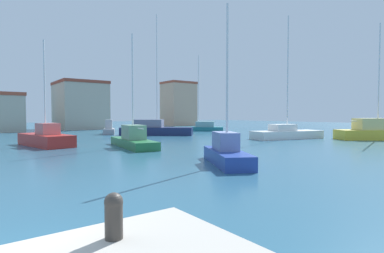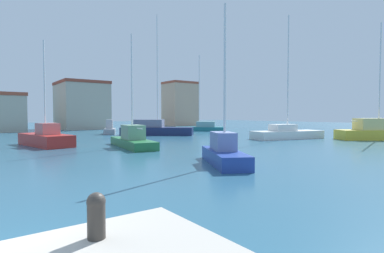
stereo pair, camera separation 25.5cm
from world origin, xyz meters
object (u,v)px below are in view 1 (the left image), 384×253
(sailboat_blue_far_left, at_px, (226,152))
(motorboat_grey_outer_mooring, at_px, (109,130))
(sailboat_navy_center_channel, at_px, (155,129))
(sailboat_green_distant_north, at_px, (133,139))
(mooring_bollard, at_px, (114,214))
(sailboat_red_near_pier, at_px, (46,138))
(sailboat_yellow_mid_harbor, at_px, (376,131))
(sailboat_teal_inner_mooring, at_px, (200,127))
(sailboat_white_behind_lamppost, at_px, (286,133))

(sailboat_blue_far_left, distance_m, motorboat_grey_outer_mooring, 26.70)
(sailboat_navy_center_channel, height_order, motorboat_grey_outer_mooring, sailboat_navy_center_channel)
(sailboat_navy_center_channel, relative_size, sailboat_green_distant_north, 1.68)
(mooring_bollard, relative_size, sailboat_green_distant_north, 0.07)
(sailboat_blue_far_left, bearing_deg, motorboat_grey_outer_mooring, 81.32)
(sailboat_red_near_pier, bearing_deg, sailboat_yellow_mid_harbor, -25.31)
(sailboat_teal_inner_mooring, relative_size, sailboat_red_near_pier, 1.36)
(sailboat_teal_inner_mooring, height_order, sailboat_blue_far_left, sailboat_teal_inner_mooring)
(mooring_bollard, xyz_separation_m, sailboat_yellow_mid_harbor, (32.00, 9.83, -0.49))
(sailboat_blue_far_left, bearing_deg, sailboat_red_near_pier, 110.14)
(sailboat_green_distant_north, distance_m, sailboat_red_near_pier, 7.36)
(sailboat_red_near_pier, distance_m, sailboat_yellow_mid_harbor, 31.30)
(sailboat_green_distant_north, height_order, sailboat_teal_inner_mooring, sailboat_teal_inner_mooring)
(sailboat_red_near_pier, bearing_deg, sailboat_white_behind_lamppost, -18.52)
(sailboat_navy_center_channel, bearing_deg, sailboat_blue_far_left, -110.59)
(sailboat_navy_center_channel, xyz_separation_m, sailboat_yellow_mid_harbor, (14.62, -19.42, 0.08))
(sailboat_yellow_mid_harbor, bearing_deg, mooring_bollard, -162.93)
(sailboat_green_distant_north, xyz_separation_m, sailboat_yellow_mid_harbor, (23.00, -8.27, 0.21))
(motorboat_grey_outer_mooring, bearing_deg, mooring_bollard, -111.32)
(sailboat_green_distant_north, bearing_deg, sailboat_navy_center_channel, 53.08)
(sailboat_green_distant_north, relative_size, sailboat_teal_inner_mooring, 0.75)
(mooring_bollard, height_order, sailboat_yellow_mid_harbor, sailboat_yellow_mid_harbor)
(mooring_bollard, xyz_separation_m, sailboat_blue_far_left, (9.34, 7.85, -0.69))
(sailboat_teal_inner_mooring, bearing_deg, motorboat_grey_outer_mooring, 176.49)
(motorboat_grey_outer_mooring, relative_size, sailboat_yellow_mid_harbor, 0.37)
(sailboat_navy_center_channel, height_order, sailboat_red_near_pier, sailboat_navy_center_channel)
(sailboat_navy_center_channel, height_order, sailboat_blue_far_left, sailboat_navy_center_channel)
(sailboat_teal_inner_mooring, height_order, sailboat_red_near_pier, sailboat_teal_inner_mooring)
(sailboat_blue_far_left, distance_m, sailboat_yellow_mid_harbor, 22.75)
(sailboat_navy_center_channel, height_order, sailboat_green_distant_north, sailboat_navy_center_channel)
(sailboat_green_distant_north, xyz_separation_m, sailboat_red_near_pier, (-5.29, 5.11, 0.02))
(mooring_bollard, bearing_deg, sailboat_blue_far_left, 40.06)
(sailboat_green_distant_north, xyz_separation_m, sailboat_blue_far_left, (0.34, -10.25, 0.01))
(sailboat_navy_center_channel, relative_size, sailboat_white_behind_lamppost, 1.16)
(sailboat_green_distant_north, distance_m, sailboat_yellow_mid_harbor, 24.44)
(mooring_bollard, xyz_separation_m, sailboat_navy_center_channel, (17.38, 29.25, -0.57))
(motorboat_grey_outer_mooring, bearing_deg, sailboat_yellow_mid_harbor, -52.65)
(sailboat_blue_far_left, xyz_separation_m, motorboat_grey_outer_mooring, (4.03, 26.39, -0.07))
(sailboat_blue_far_left, relative_size, sailboat_yellow_mid_harbor, 0.70)
(sailboat_yellow_mid_harbor, bearing_deg, motorboat_grey_outer_mooring, 127.35)
(sailboat_green_distant_north, bearing_deg, sailboat_white_behind_lamppost, -7.58)
(sailboat_red_near_pier, bearing_deg, sailboat_teal_inner_mooring, 22.89)
(sailboat_navy_center_channel, height_order, sailboat_yellow_mid_harbor, sailboat_navy_center_channel)
(mooring_bollard, xyz_separation_m, sailboat_teal_inner_mooring, (27.75, 33.36, -0.75))
(sailboat_red_near_pier, xyz_separation_m, sailboat_yellow_mid_harbor, (28.30, -13.38, 0.19))
(mooring_bollard, relative_size, motorboat_grey_outer_mooring, 0.13)
(sailboat_white_behind_lamppost, bearing_deg, sailboat_navy_center_channel, 121.39)
(motorboat_grey_outer_mooring, bearing_deg, sailboat_teal_inner_mooring, -3.51)
(sailboat_teal_inner_mooring, bearing_deg, sailboat_yellow_mid_harbor, -79.76)
(sailboat_green_distant_north, bearing_deg, mooring_bollard, -116.43)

